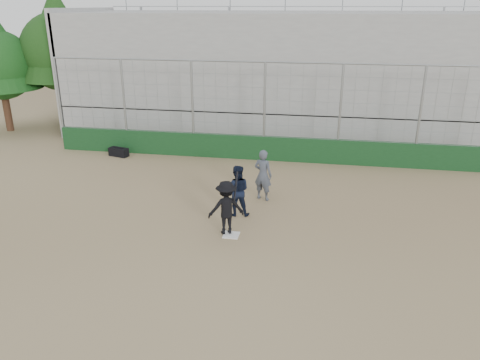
% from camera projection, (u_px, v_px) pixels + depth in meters
% --- Properties ---
extents(ground, '(90.00, 90.00, 0.00)m').
position_uv_depth(ground, '(231.00, 235.00, 13.17)').
color(ground, brown).
rests_on(ground, ground).
extents(home_plate, '(0.44, 0.44, 0.02)m').
position_uv_depth(home_plate, '(231.00, 235.00, 13.16)').
color(home_plate, white).
rests_on(home_plate, ground).
extents(backstop, '(18.10, 0.25, 4.04)m').
position_uv_depth(backstop, '(264.00, 137.00, 19.28)').
color(backstop, '#113618').
rests_on(backstop, ground).
extents(bleachers, '(20.25, 6.70, 6.98)m').
position_uv_depth(bleachers, '(277.00, 73.00, 23.15)').
color(bleachers, gray).
rests_on(bleachers, ground).
extents(tree_left, '(4.48, 4.48, 7.00)m').
position_uv_depth(tree_left, '(59.00, 41.00, 23.57)').
color(tree_left, '#372214').
rests_on(tree_left, ground).
extents(batter_at_plate, '(1.16, 0.93, 1.75)m').
position_uv_depth(batter_at_plate, '(226.00, 208.00, 13.03)').
color(batter_at_plate, black).
rests_on(batter_at_plate, ground).
extents(catcher_crouched, '(0.86, 0.71, 1.10)m').
position_uv_depth(catcher_crouched, '(237.00, 199.00, 14.24)').
color(catcher_crouched, black).
rests_on(catcher_crouched, ground).
extents(umpire, '(0.73, 0.60, 1.54)m').
position_uv_depth(umpire, '(263.00, 177.00, 15.35)').
color(umpire, '#444A57').
rests_on(umpire, ground).
extents(equipment_bag, '(0.90, 0.57, 0.40)m').
position_uv_depth(equipment_bag, '(119.00, 152.00, 20.00)').
color(equipment_bag, black).
rests_on(equipment_bag, ground).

